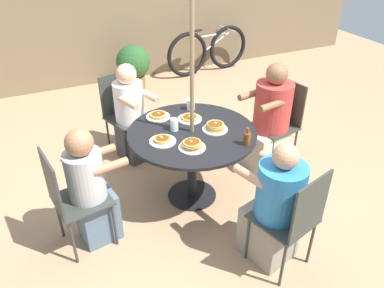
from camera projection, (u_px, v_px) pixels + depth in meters
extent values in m
plane|color=tan|center=(192.00, 195.00, 3.87)|extent=(12.00, 12.00, 0.00)
cube|color=#7A664C|center=(105.00, 29.00, 6.05)|extent=(10.00, 0.06, 1.77)
cylinder|color=black|center=(192.00, 195.00, 3.87)|extent=(0.50, 0.50, 0.01)
cylinder|color=black|center=(192.00, 166.00, 3.68)|extent=(0.09, 0.09, 0.73)
cylinder|color=black|center=(192.00, 133.00, 3.47)|extent=(1.20, 1.20, 0.03)
cylinder|color=#846B4C|center=(192.00, 87.00, 3.23)|extent=(0.04, 0.04, 2.41)
cylinder|color=#333833|center=(98.00, 202.00, 3.43)|extent=(0.02, 0.02, 0.46)
cylinder|color=#333833|center=(115.00, 225.00, 3.18)|extent=(0.02, 0.02, 0.46)
cylinder|color=#333833|center=(59.00, 217.00, 3.26)|extent=(0.02, 0.02, 0.46)
cylinder|color=#333833|center=(73.00, 243.00, 3.01)|extent=(0.02, 0.02, 0.46)
cube|color=#333833|center=(82.00, 200.00, 3.10)|extent=(0.49, 0.49, 0.02)
cube|color=#333833|center=(52.00, 184.00, 2.87)|extent=(0.09, 0.40, 0.48)
cube|color=slate|center=(98.00, 216.00, 3.27)|extent=(0.36, 0.34, 0.46)
cylinder|color=#B2B2B2|center=(85.00, 177.00, 3.01)|extent=(0.30, 0.30, 0.44)
sphere|color=#A3704C|center=(79.00, 143.00, 2.84)|extent=(0.22, 0.22, 0.22)
cylinder|color=#A3704C|center=(98.00, 152.00, 3.13)|extent=(0.30, 0.12, 0.07)
cylinder|color=#A3704C|center=(110.00, 166.00, 2.96)|extent=(0.30, 0.12, 0.07)
cylinder|color=#333833|center=(247.00, 238.00, 3.05)|extent=(0.02, 0.02, 0.46)
cylinder|color=#333833|center=(276.00, 218.00, 3.25)|extent=(0.02, 0.02, 0.46)
cylinder|color=#333833|center=(283.00, 265.00, 2.82)|extent=(0.02, 0.02, 0.46)
cylinder|color=#333833|center=(311.00, 242.00, 3.01)|extent=(0.02, 0.02, 0.46)
cube|color=#333833|center=(283.00, 218.00, 2.91)|extent=(0.52, 0.52, 0.02)
cube|color=#333833|center=(310.00, 207.00, 2.64)|extent=(0.39, 0.13, 0.48)
cube|color=gray|center=(268.00, 232.00, 3.11)|extent=(0.44, 0.47, 0.46)
cylinder|color=teal|center=(280.00, 192.00, 2.83)|extent=(0.37, 0.37, 0.47)
sphere|color=tan|center=(286.00, 156.00, 2.66)|extent=(0.20, 0.20, 0.20)
cylinder|color=tan|center=(250.00, 177.00, 2.81)|extent=(0.15, 0.30, 0.07)
cylinder|color=tan|center=(275.00, 162.00, 2.97)|extent=(0.15, 0.30, 0.07)
cylinder|color=#333833|center=(271.00, 157.00, 4.06)|extent=(0.02, 0.02, 0.46)
cylinder|color=#333833|center=(249.00, 143.00, 4.31)|extent=(0.02, 0.02, 0.46)
cylinder|color=#333833|center=(294.00, 147.00, 4.23)|extent=(0.02, 0.02, 0.46)
cylinder|color=#333833|center=(272.00, 134.00, 4.49)|extent=(0.02, 0.02, 0.46)
cube|color=#333833|center=(274.00, 127.00, 4.15)|extent=(0.49, 0.49, 0.02)
cube|color=#333833|center=(290.00, 102.00, 4.11)|extent=(0.09, 0.40, 0.48)
cube|color=beige|center=(264.00, 148.00, 4.22)|extent=(0.47, 0.44, 0.46)
cylinder|color=#B73833|center=(273.00, 107.00, 3.98)|extent=(0.39, 0.39, 0.54)
sphere|color=brown|center=(277.00, 74.00, 3.79)|extent=(0.23, 0.23, 0.23)
cylinder|color=brown|center=(272.00, 106.00, 3.71)|extent=(0.31, 0.12, 0.07)
cylinder|color=brown|center=(250.00, 94.00, 3.93)|extent=(0.31, 0.12, 0.07)
cylinder|color=#333833|center=(151.00, 137.00, 4.43)|extent=(0.02, 0.02, 0.46)
cylinder|color=#333833|center=(125.00, 148.00, 4.22)|extent=(0.02, 0.02, 0.46)
cylinder|color=#333833|center=(133.00, 126.00, 4.66)|extent=(0.02, 0.02, 0.46)
cylinder|color=#333833|center=(108.00, 136.00, 4.45)|extent=(0.02, 0.02, 0.46)
cube|color=#333833|center=(128.00, 118.00, 4.31)|extent=(0.53, 0.53, 0.02)
cube|color=#333833|center=(116.00, 93.00, 4.31)|extent=(0.39, 0.14, 0.48)
cube|color=#3D3D42|center=(135.00, 140.00, 4.37)|extent=(0.41, 0.43, 0.46)
cylinder|color=white|center=(129.00, 102.00, 4.16)|extent=(0.33, 0.33, 0.47)
sphere|color=#DBA884|center=(126.00, 74.00, 3.98)|extent=(0.22, 0.22, 0.22)
cylinder|color=#DBA884|center=(148.00, 95.00, 4.05)|extent=(0.17, 0.33, 0.07)
cylinder|color=#DBA884|center=(128.00, 103.00, 3.90)|extent=(0.17, 0.33, 0.07)
cylinder|color=white|center=(163.00, 141.00, 3.30)|extent=(0.24, 0.24, 0.01)
cylinder|color=#BC8947|center=(162.00, 140.00, 3.30)|extent=(0.15, 0.15, 0.01)
cylinder|color=#BC8947|center=(162.00, 139.00, 3.29)|extent=(0.15, 0.15, 0.01)
ellipsoid|color=brown|center=(162.00, 138.00, 3.29)|extent=(0.12, 0.11, 0.00)
cube|color=#F4E084|center=(161.00, 137.00, 3.29)|extent=(0.03, 0.03, 0.01)
cylinder|color=white|center=(190.00, 119.00, 3.66)|extent=(0.24, 0.24, 0.01)
cylinder|color=#BC8947|center=(189.00, 118.00, 3.66)|extent=(0.18, 0.18, 0.01)
cylinder|color=#BC8947|center=(190.00, 117.00, 3.65)|extent=(0.17, 0.17, 0.01)
ellipsoid|color=brown|center=(190.00, 116.00, 3.64)|extent=(0.13, 0.12, 0.00)
cube|color=#F4E084|center=(190.00, 116.00, 3.63)|extent=(0.03, 0.03, 0.01)
cylinder|color=white|center=(215.00, 129.00, 3.49)|extent=(0.24, 0.24, 0.01)
cylinder|color=#BC8947|center=(215.00, 128.00, 3.48)|extent=(0.17, 0.17, 0.01)
cylinder|color=#BC8947|center=(215.00, 127.00, 3.48)|extent=(0.17, 0.17, 0.01)
cylinder|color=#BC8947|center=(215.00, 126.00, 3.47)|extent=(0.17, 0.17, 0.01)
cylinder|color=#BC8947|center=(215.00, 124.00, 3.46)|extent=(0.16, 0.16, 0.01)
ellipsoid|color=brown|center=(215.00, 124.00, 3.46)|extent=(0.14, 0.13, 0.00)
cube|color=#F4E084|center=(216.00, 123.00, 3.46)|extent=(0.03, 0.03, 0.01)
cylinder|color=white|center=(158.00, 117.00, 3.70)|extent=(0.24, 0.24, 0.01)
cylinder|color=#BC8947|center=(158.00, 115.00, 3.70)|extent=(0.17, 0.17, 0.01)
cylinder|color=#BC8947|center=(158.00, 114.00, 3.69)|extent=(0.17, 0.17, 0.01)
ellipsoid|color=brown|center=(158.00, 114.00, 3.68)|extent=(0.13, 0.12, 0.00)
cube|color=#F4E084|center=(158.00, 113.00, 3.68)|extent=(0.03, 0.03, 0.01)
cylinder|color=white|center=(192.00, 147.00, 3.22)|extent=(0.24, 0.24, 0.01)
cylinder|color=#BC8947|center=(192.00, 146.00, 3.21)|extent=(0.16, 0.16, 0.01)
cylinder|color=#BC8947|center=(192.00, 145.00, 3.21)|extent=(0.16, 0.16, 0.01)
cylinder|color=#BC8947|center=(192.00, 144.00, 3.20)|extent=(0.18, 0.18, 0.01)
cylinder|color=#BC8947|center=(192.00, 143.00, 3.19)|extent=(0.16, 0.16, 0.01)
ellipsoid|color=brown|center=(192.00, 142.00, 3.19)|extent=(0.13, 0.12, 0.00)
cube|color=#F4E084|center=(191.00, 141.00, 3.18)|extent=(0.03, 0.03, 0.01)
cylinder|color=brown|center=(247.00, 139.00, 3.24)|extent=(0.06, 0.06, 0.11)
cylinder|color=brown|center=(248.00, 131.00, 3.20)|extent=(0.03, 0.03, 0.05)
torus|color=brown|center=(250.00, 136.00, 3.24)|extent=(0.05, 0.01, 0.05)
cylinder|color=white|center=(191.00, 105.00, 3.82)|extent=(0.08, 0.08, 0.11)
cylinder|color=white|center=(191.00, 100.00, 3.79)|extent=(0.08, 0.08, 0.01)
cylinder|color=silver|center=(174.00, 124.00, 3.45)|extent=(0.08, 0.08, 0.12)
torus|color=black|center=(187.00, 55.00, 6.48)|extent=(0.78, 0.15, 0.78)
torus|color=black|center=(228.00, 47.00, 6.84)|extent=(0.78, 0.15, 0.78)
cylinder|color=#B2B2B7|center=(208.00, 36.00, 6.52)|extent=(0.70, 0.10, 0.03)
cylinder|color=#B2B2B7|center=(216.00, 42.00, 6.66)|extent=(0.53, 0.09, 0.30)
cylinder|color=#B2B2B7|center=(198.00, 34.00, 6.40)|extent=(0.03, 0.03, 0.11)
ellipsoid|color=black|center=(198.00, 30.00, 6.36)|extent=(0.21, 0.09, 0.04)
cylinder|color=#B2B2B7|center=(227.00, 29.00, 6.65)|extent=(0.07, 0.44, 0.03)
cylinder|color=brown|center=(135.00, 82.00, 6.17)|extent=(0.34, 0.34, 0.22)
sphere|color=#285628|center=(133.00, 62.00, 5.99)|extent=(0.54, 0.54, 0.54)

